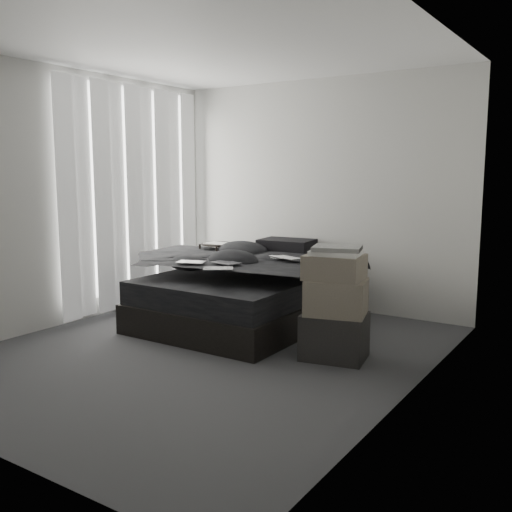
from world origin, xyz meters
The scene contains 24 objects.
floor centered at (0.00, 0.00, 0.00)m, with size 3.60×4.20×0.01m, color #363639.
ceiling centered at (0.00, 0.00, 2.60)m, with size 3.60×4.20×0.01m, color white.
wall_back centered at (0.00, 2.10, 1.30)m, with size 3.60×0.01×2.60m, color beige.
wall_left centered at (-1.80, 0.00, 1.30)m, with size 0.01×4.20×2.60m, color beige.
wall_right centered at (1.80, 0.00, 1.30)m, with size 0.01×4.20×2.60m, color beige.
window_left centered at (-1.78, 0.90, 1.35)m, with size 0.02×2.00×2.30m, color white.
curtain_left centered at (-1.73, 0.90, 1.28)m, with size 0.06×2.12×2.48m, color white.
bed centered at (-0.27, 1.02, 0.14)m, with size 1.61×2.13×0.29m, color black.
mattress centered at (-0.27, 1.02, 0.40)m, with size 1.55×2.07×0.23m, color black.
duvet centered at (-0.27, 0.97, 0.64)m, with size 1.57×1.82×0.25m, color black.
pillow_lower centered at (-0.32, 1.85, 0.59)m, with size 0.64×0.43×0.14m, color black.
pillow_upper centered at (-0.25, 1.83, 0.73)m, with size 0.60×0.41×0.13m, color black.
laptop centered at (0.12, 1.07, 0.78)m, with size 0.34×0.22×0.03m, color silver.
comic_a centered at (-0.53, 0.45, 0.77)m, with size 0.27×0.18×0.01m, color black.
comic_b centered at (-0.22, 0.61, 0.77)m, with size 0.27×0.18×0.01m, color black.
comic_c centered at (-0.08, 0.30, 0.78)m, with size 0.27×0.18×0.01m, color black.
side_stand centered at (-1.00, 1.51, 0.36)m, with size 0.39×0.39×0.72m, color black.
papers centered at (-1.00, 1.49, 0.73)m, with size 0.28×0.21×0.01m, color white.
floor_books centered at (-1.29, 0.87, 0.07)m, with size 0.13×0.19×0.13m, color black.
box_lower centered at (1.02, 0.46, 0.19)m, with size 0.52×0.41×0.39m, color black.
box_mid centered at (1.03, 0.45, 0.53)m, with size 0.49×0.39×0.30m, color #62594D.
box_upper centered at (1.01, 0.45, 0.78)m, with size 0.47×0.37×0.20m, color #62594D.
art_book_white centered at (1.02, 0.46, 0.91)m, with size 0.40×0.32×0.04m, color silver.
art_book_snake centered at (1.03, 0.45, 0.94)m, with size 0.39×0.31×0.04m, color silver.
Camera 1 is at (3.02, -3.79, 1.57)m, focal length 40.00 mm.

